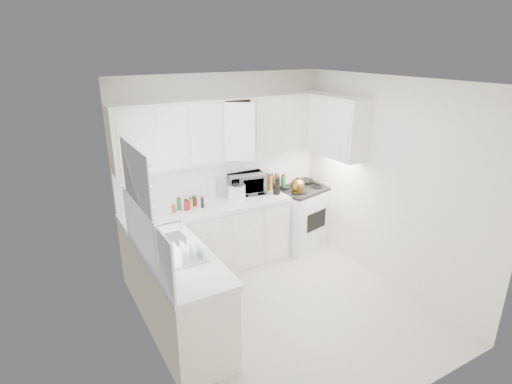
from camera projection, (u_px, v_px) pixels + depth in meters
floor at (286, 309)px, 4.81m from camera, size 3.20×3.20×0.00m
ceiling at (292, 81)px, 3.92m from camera, size 3.20×3.20×0.00m
wall_back at (224, 170)px, 5.67m from camera, size 3.00×0.00×3.00m
wall_front at (409, 276)px, 3.06m from camera, size 3.00×0.00×3.00m
wall_left at (150, 238)px, 3.66m from camera, size 0.00×3.20×3.20m
wall_right at (389, 184)px, 5.07m from camera, size 0.00×3.20×3.20m
window_blinds at (139, 200)px, 3.87m from camera, size 0.06×0.96×1.06m
lower_cabinets_back at (209, 239)px, 5.53m from camera, size 2.22×0.60×0.90m
lower_cabinets_left at (180, 298)px, 4.25m from camera, size 0.60×1.60×0.90m
countertop_back at (208, 207)px, 5.36m from camera, size 2.24×0.64×0.05m
countertop_left at (178, 257)px, 4.10m from camera, size 0.64×1.62×0.05m
backsplash_back at (224, 175)px, 5.69m from camera, size 2.98×0.02×0.55m
backsplash_left at (146, 237)px, 3.85m from camera, size 0.02×1.60×0.55m
upper_cabinets_back at (229, 158)px, 5.47m from camera, size 3.00×0.33×0.80m
upper_cabinets_right at (336, 156)px, 5.59m from camera, size 0.33×0.90×0.80m
sink at (166, 231)px, 4.33m from camera, size 0.42×0.38×0.30m
stove at (300, 208)px, 6.20m from camera, size 0.90×0.80×1.19m
tea_kettle at (298, 184)px, 5.82m from camera, size 0.32×0.29×0.24m
frying_pan at (304, 180)px, 6.28m from camera, size 0.37×0.50×0.04m
microwave at (246, 181)px, 5.74m from camera, size 0.56×0.37×0.35m
rice_cooker at (236, 191)px, 5.53m from camera, size 0.30×0.30×0.24m
paper_towel at (212, 188)px, 5.58m from camera, size 0.12×0.12×0.27m
utensil_crock at (277, 183)px, 5.70m from camera, size 0.13×0.13×0.32m
dish_rack at (187, 251)px, 3.96m from camera, size 0.36×0.27×0.20m
spice_left_0 at (170, 204)px, 5.22m from camera, size 0.06×0.06×0.13m
spice_left_1 at (178, 205)px, 5.18m from camera, size 0.06×0.06×0.13m
spice_left_2 at (182, 202)px, 5.29m from camera, size 0.06×0.06×0.13m
spice_left_3 at (190, 203)px, 5.25m from camera, size 0.06×0.06×0.13m
spice_left_4 at (192, 200)px, 5.36m from camera, size 0.06×0.06×0.13m
spice_left_5 at (200, 201)px, 5.32m from camera, size 0.06×0.06×0.13m
sauce_right_0 at (265, 183)px, 5.91m from camera, size 0.06×0.06×0.19m
sauce_right_1 at (270, 184)px, 5.89m from camera, size 0.06×0.06×0.19m
sauce_right_2 at (271, 182)px, 5.96m from camera, size 0.06×0.06×0.19m
sauce_right_3 at (276, 182)px, 5.94m from camera, size 0.06×0.06×0.19m
sauce_right_4 at (277, 181)px, 6.02m from camera, size 0.06×0.06×0.19m
sauce_right_5 at (283, 181)px, 5.99m from camera, size 0.06×0.06×0.19m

